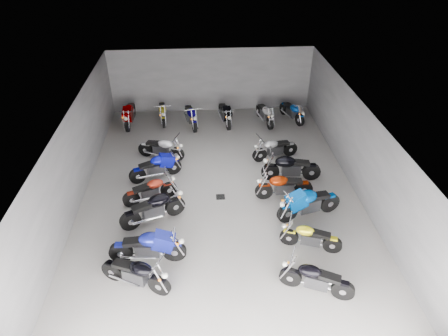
{
  "coord_description": "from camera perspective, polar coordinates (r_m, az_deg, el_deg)",
  "views": [
    {
      "loc": [
        -0.65,
        -12.05,
        8.86
      ],
      "look_at": [
        0.15,
        -0.1,
        1.0
      ],
      "focal_mm": 32.0,
      "sensor_mm": 36.0,
      "label": 1
    }
  ],
  "objects": [
    {
      "name": "motorcycle_back_f",
      "position": [
        19.99,
        9.72,
        8.0
      ],
      "size": [
        0.86,
        1.91,
        0.88
      ],
      "rotation": [
        0.0,
        0.0,
        3.52
      ],
      "color": "black",
      "rests_on": "ground"
    },
    {
      "name": "motorcycle_back_c",
      "position": [
        19.25,
        -4.75,
        7.47
      ],
      "size": [
        0.63,
        2.12,
        0.94
      ],
      "rotation": [
        0.0,
        0.0,
        3.36
      ],
      "color": "black",
      "rests_on": "ground"
    },
    {
      "name": "motorcycle_right_f",
      "position": [
        16.66,
        7.26,
        2.79
      ],
      "size": [
        1.97,
        0.68,
        0.89
      ],
      "rotation": [
        0.0,
        0.0,
        1.85
      ],
      "color": "black",
      "rests_on": "ground"
    },
    {
      "name": "motorcycle_back_a",
      "position": [
        19.82,
        -13.34,
        7.53
      ],
      "size": [
        0.45,
        2.25,
        0.99
      ],
      "rotation": [
        0.0,
        0.0,
        3.11
      ],
      "color": "black",
      "rests_on": "ground"
    },
    {
      "name": "motorcycle_right_c",
      "position": [
        13.68,
        11.97,
        -4.95
      ],
      "size": [
        2.28,
        0.79,
        1.03
      ],
      "rotation": [
        0.0,
        0.0,
        1.85
      ],
      "color": "black",
      "rests_on": "ground"
    },
    {
      "name": "wall_left",
      "position": [
        14.73,
        -20.47,
        1.43
      ],
      "size": [
        0.1,
        14.0,
        3.2
      ],
      "primitive_type": "cube",
      "color": "gray",
      "rests_on": "ground"
    },
    {
      "name": "motorcycle_left_a",
      "position": [
        11.47,
        -12.48,
        -14.49
      ],
      "size": [
        1.99,
        1.02,
        0.94
      ],
      "rotation": [
        0.0,
        0.0,
        -2.0
      ],
      "color": "black",
      "rests_on": "ground"
    },
    {
      "name": "motorcycle_back_d",
      "position": [
        19.4,
        0.13,
        7.79
      ],
      "size": [
        0.53,
        2.12,
        0.94
      ],
      "rotation": [
        0.0,
        0.0,
        3.3
      ],
      "color": "black",
      "rests_on": "ground"
    },
    {
      "name": "motorcycle_left_e",
      "position": [
        15.51,
        -9.68,
        0.12
      ],
      "size": [
        1.98,
        0.9,
        0.92
      ],
      "rotation": [
        0.0,
        0.0,
        -1.19
      ],
      "color": "black",
      "rests_on": "ground"
    },
    {
      "name": "drain_grate",
      "position": [
        14.57,
        -0.5,
        -4.15
      ],
      "size": [
        0.32,
        0.32,
        0.01
      ],
      "primitive_type": "cube",
      "color": "black",
      "rests_on": "ground"
    },
    {
      "name": "ground",
      "position": [
        14.97,
        -0.62,
        -3.01
      ],
      "size": [
        14.0,
        14.0,
        0.0
      ],
      "primitive_type": "plane",
      "color": "#9F9C97",
      "rests_on": "ground"
    },
    {
      "name": "ceiling",
      "position": [
        13.32,
        -0.7,
        8.23
      ],
      "size": [
        10.0,
        14.0,
        0.04
      ],
      "primitive_type": "cube",
      "color": "black",
      "rests_on": "wall_back"
    },
    {
      "name": "motorcycle_left_f",
      "position": [
        16.74,
        -8.93,
        2.82
      ],
      "size": [
        1.96,
        0.81,
        0.89
      ],
      "rotation": [
        0.0,
        0.0,
        -1.91
      ],
      "color": "black",
      "rests_on": "ground"
    },
    {
      "name": "motorcycle_right_d",
      "position": [
        14.42,
        8.5,
        -2.56
      ],
      "size": [
        2.1,
        0.42,
        0.92
      ],
      "rotation": [
        0.0,
        0.0,
        1.59
      ],
      "color": "black",
      "rests_on": "ground"
    },
    {
      "name": "motorcycle_right_e",
      "position": [
        15.4,
        9.47,
        0.08
      ],
      "size": [
        2.28,
        0.48,
        1.0
      ],
      "rotation": [
        0.0,
        0.0,
        1.51
      ],
      "color": "black",
      "rests_on": "ground"
    },
    {
      "name": "motorcycle_right_b",
      "position": [
        12.59,
        12.21,
        -9.59
      ],
      "size": [
        1.83,
        0.72,
        0.83
      ],
      "rotation": [
        0.0,
        0.0,
        1.25
      ],
      "color": "black",
      "rests_on": "ground"
    },
    {
      "name": "motorcycle_left_d",
      "position": [
        14.35,
        -10.43,
        -3.14
      ],
      "size": [
        1.89,
        0.82,
        0.87
      ],
      "rotation": [
        0.0,
        0.0,
        -1.21
      ],
      "color": "black",
      "rests_on": "ground"
    },
    {
      "name": "motorcycle_back_e",
      "position": [
        19.53,
        5.88,
        7.75
      ],
      "size": [
        0.6,
        2.05,
        0.91
      ],
      "rotation": [
        0.0,
        0.0,
        3.35
      ],
      "color": "black",
      "rests_on": "ground"
    },
    {
      "name": "motorcycle_back_b",
      "position": [
        19.83,
        -8.75,
        7.91
      ],
      "size": [
        0.46,
        2.04,
        0.9
      ],
      "rotation": [
        0.0,
        0.0,
        3.25
      ],
      "color": "black",
      "rests_on": "ground"
    },
    {
      "name": "motorcycle_left_c",
      "position": [
        13.4,
        -10.02,
        -5.7
      ],
      "size": [
        2.12,
        1.08,
        0.99
      ],
      "rotation": [
        0.0,
        0.0,
        -1.14
      ],
      "color": "black",
      "rests_on": "ground"
    },
    {
      "name": "motorcycle_right_a",
      "position": [
        11.4,
        12.99,
        -15.17
      ],
      "size": [
        1.93,
        0.91,
        0.9
      ],
      "rotation": [
        0.0,
        0.0,
        1.18
      ],
      "color": "black",
      "rests_on": "ground"
    },
    {
      "name": "motorcycle_left_b",
      "position": [
        12.07,
        -10.77,
        -11.01
      ],
      "size": [
        2.28,
        0.47,
        1.0
      ],
      "rotation": [
        0.0,
        0.0,
        -1.61
      ],
      "color": "black",
      "rests_on": "ground"
    },
    {
      "name": "wall_right",
      "position": [
        15.16,
        18.59,
        2.79
      ],
      "size": [
        0.1,
        14.0,
        3.2
      ],
      "primitive_type": "cube",
      "color": "gray",
      "rests_on": "ground"
    },
    {
      "name": "wall_back",
      "position": [
        20.4,
        -1.82,
        12.42
      ],
      "size": [
        10.0,
        0.1,
        3.2
      ],
      "primitive_type": "cube",
      "color": "gray",
      "rests_on": "ground"
    }
  ]
}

